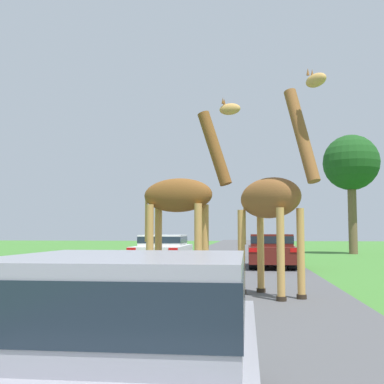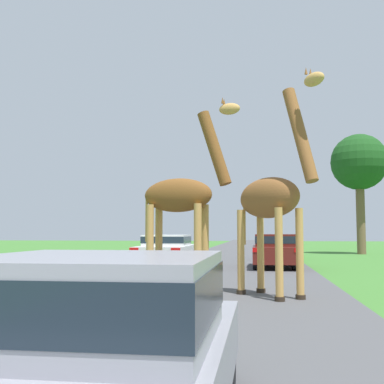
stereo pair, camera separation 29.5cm
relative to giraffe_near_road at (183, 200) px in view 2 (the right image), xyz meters
The scene contains 8 objects.
road 17.08m from the giraffe_near_road, 87.39° to the left, with size 6.76×120.00×0.00m.
giraffe_near_road is the anchor object (origin of this frame).
giraffe_companion 2.50m from the giraffe_near_road, 22.85° to the right, with size 2.16×2.54×5.13m.
car_lead_maroon 9.38m from the giraffe_near_road, 84.82° to the right, with size 1.81×4.12×1.37m.
car_queue_right 6.27m from the giraffe_near_road, 104.72° to the left, with size 1.77×4.49×1.41m.
car_queue_left 15.80m from the giraffe_near_road, 78.43° to the left, with size 1.99×4.79×1.34m.
car_far_ahead 9.09m from the giraffe_near_road, 72.41° to the left, with size 1.94×4.25×1.42m.
tree_left_edge 23.76m from the giraffe_near_road, 67.63° to the left, with size 3.87×3.87×8.27m.
Camera 2 is at (1.20, 0.59, 1.53)m, focal length 45.00 mm.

